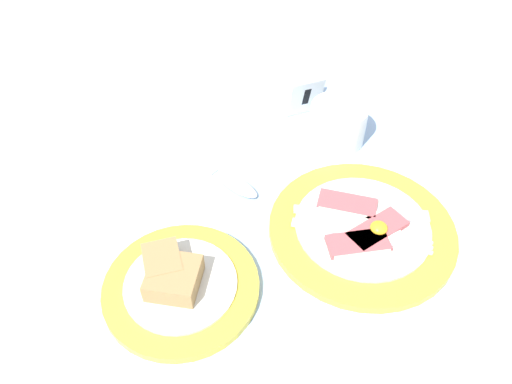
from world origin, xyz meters
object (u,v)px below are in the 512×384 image
(number_card, at_px, (303,94))
(teaspoon_by_saucer, at_px, (225,178))
(bread_plate, at_px, (178,283))
(breakfast_plate, at_px, (362,229))
(sugar_cup, at_px, (338,123))

(number_card, bearing_deg, teaspoon_by_saucer, -147.81)
(bread_plate, xyz_separation_m, teaspoon_by_saucer, (0.09, 0.18, -0.01))
(breakfast_plate, relative_size, sugar_cup, 2.80)
(breakfast_plate, xyz_separation_m, bread_plate, (-0.25, -0.03, 0.00))
(bread_plate, relative_size, number_card, 2.63)
(breakfast_plate, bearing_deg, sugar_cup, 79.84)
(breakfast_plate, distance_m, bread_plate, 0.26)
(breakfast_plate, xyz_separation_m, teaspoon_by_saucer, (-0.16, 0.15, -0.00))
(breakfast_plate, height_order, teaspoon_by_saucer, breakfast_plate)
(bread_plate, xyz_separation_m, sugar_cup, (0.29, 0.23, 0.02))
(bread_plate, bearing_deg, sugar_cup, 38.08)
(sugar_cup, xyz_separation_m, teaspoon_by_saucer, (-0.20, -0.05, -0.03))
(breakfast_plate, relative_size, number_card, 3.45)
(bread_plate, height_order, teaspoon_by_saucer, bread_plate)
(teaspoon_by_saucer, bearing_deg, number_card, 95.02)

